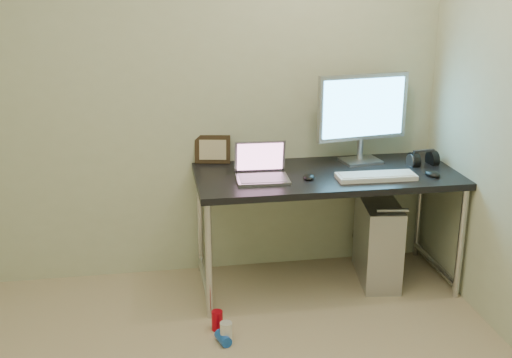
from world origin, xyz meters
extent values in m
cube|color=beige|center=(0.00, 1.75, 1.25)|extent=(3.50, 0.02, 2.50)
cube|color=black|center=(0.94, 1.40, 0.73)|extent=(1.61, 0.70, 0.04)
cylinder|color=silver|center=(0.18, 1.09, 0.35)|extent=(0.04, 0.04, 0.71)
cylinder|color=silver|center=(0.18, 1.71, 0.35)|extent=(0.04, 0.04, 0.71)
cylinder|color=silver|center=(1.71, 1.09, 0.35)|extent=(0.04, 0.04, 0.71)
cylinder|color=silver|center=(1.71, 1.71, 0.35)|extent=(0.04, 0.04, 0.71)
cylinder|color=silver|center=(0.18, 1.40, 0.08)|extent=(0.04, 0.62, 0.04)
cylinder|color=silver|center=(1.71, 1.40, 0.08)|extent=(0.04, 0.62, 0.04)
cube|color=#ABACB0|center=(1.30, 1.41, 0.27)|extent=(0.29, 0.54, 0.54)
cylinder|color=#A1A2A8|center=(1.30, 1.19, 0.56)|extent=(0.19, 0.05, 0.03)
cylinder|color=#A1A2A8|center=(1.30, 1.62, 0.56)|extent=(0.19, 0.05, 0.03)
cylinder|color=black|center=(1.25, 1.70, 0.40)|extent=(0.01, 0.16, 0.69)
cylinder|color=black|center=(1.34, 1.68, 0.38)|extent=(0.02, 0.11, 0.71)
cylinder|color=#BA0615|center=(0.21, 0.94, 0.06)|extent=(0.07, 0.07, 0.12)
cylinder|color=silver|center=(0.24, 0.80, 0.06)|extent=(0.09, 0.09, 0.12)
cylinder|color=blue|center=(0.22, 0.80, 0.03)|extent=(0.09, 0.12, 0.06)
cube|color=#A1A2A8|center=(0.53, 1.31, 0.76)|extent=(0.32, 0.23, 0.02)
cube|color=slate|center=(0.53, 1.31, 0.77)|extent=(0.28, 0.19, 0.00)
cube|color=gray|center=(0.53, 1.43, 0.86)|extent=(0.31, 0.06, 0.20)
cube|color=#804E6A|center=(0.53, 1.43, 0.86)|extent=(0.28, 0.04, 0.17)
cube|color=#A1A2A8|center=(1.22, 1.59, 0.76)|extent=(0.27, 0.21, 0.02)
cylinder|color=#A1A2A8|center=(1.22, 1.61, 0.83)|extent=(0.04, 0.04, 0.13)
cube|color=#A1A2A8|center=(1.22, 1.60, 1.11)|extent=(0.61, 0.13, 0.42)
cube|color=#4DB7F5|center=(1.22, 1.57, 1.11)|extent=(0.55, 0.09, 0.36)
cube|color=white|center=(1.20, 1.24, 0.76)|extent=(0.47, 0.16, 0.03)
ellipsoid|color=black|center=(1.56, 1.23, 0.77)|extent=(0.10, 0.13, 0.04)
ellipsoid|color=black|center=(0.81, 1.30, 0.77)|extent=(0.10, 0.12, 0.04)
cylinder|color=black|center=(1.53, 1.47, 0.78)|extent=(0.06, 0.12, 0.11)
cylinder|color=black|center=(1.66, 1.47, 0.78)|extent=(0.06, 0.12, 0.11)
cube|color=black|center=(1.60, 1.47, 0.84)|extent=(0.15, 0.03, 0.01)
cube|color=black|center=(0.27, 1.72, 0.84)|extent=(0.24, 0.11, 0.18)
cylinder|color=silver|center=(0.55, 1.67, 0.80)|extent=(0.01, 0.01, 0.09)
cylinder|color=white|center=(0.55, 1.67, 0.85)|extent=(0.05, 0.04, 0.04)
camera|label=1|loc=(-0.10, -2.23, 1.94)|focal=45.00mm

